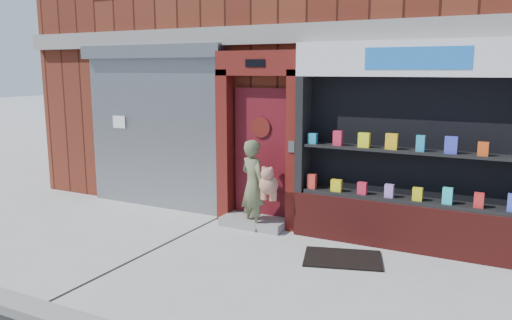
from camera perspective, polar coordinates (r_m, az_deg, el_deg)
The scene contains 7 objects.
ground at distance 6.73m, azimuth -1.16°, elevation -12.42°, with size 80.00×80.00×0.00m, color #9E9E99.
building at distance 11.91m, azimuth 13.25°, elevation 16.80°, with size 12.00×8.16×8.00m.
shutter_bay at distance 9.53m, azimuth -11.65°, elevation 4.79°, with size 3.10×0.30×3.04m.
red_door_bay at distance 8.28m, azimuth 0.37°, elevation 2.38°, with size 1.52×0.58×2.90m.
pharmacy_bay at distance 7.47m, azimuth 17.54°, elevation 0.38°, with size 3.50×0.41×3.00m.
woman at distance 8.08m, azimuth -0.10°, elevation -2.86°, with size 0.80×0.56×1.49m.
doormat at distance 7.16m, azimuth 9.88°, elevation -11.02°, with size 1.06×0.74×0.03m, color black.
Camera 1 is at (2.96, -5.45, 2.60)m, focal length 35.00 mm.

